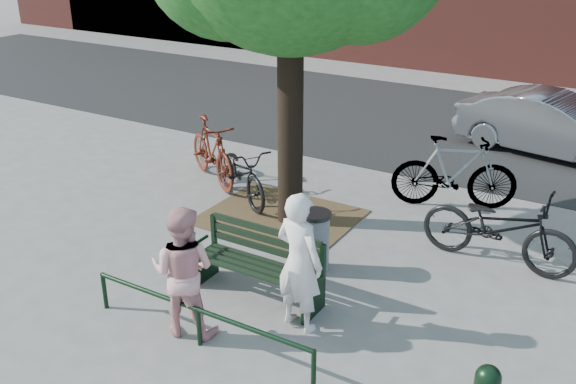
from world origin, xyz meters
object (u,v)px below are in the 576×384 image
Objects in this scene: park_bench at (260,262)px; bicycle_c at (499,227)px; parked_car at (553,125)px; person_right at (183,271)px; person_left at (299,262)px; litter_bin at (315,241)px.

bicycle_c reaches higher than park_bench.
park_bench is 7.96m from parked_car.
bicycle_c is at bearing -144.37° from person_right.
bicycle_c is at bearing 44.63° from park_bench.
parked_car is at bearing -90.34° from person_left.
litter_bin is (-0.48, 1.27, -0.43)m from person_left.
bicycle_c is at bearing -167.11° from parked_car.
person_left is at bearing -69.53° from litter_bin.
person_left is 1.98× the size of litter_bin.
person_right reaches higher than parked_car.
parked_car is (2.53, 8.77, -0.17)m from person_right.
park_bench is at bearing -14.21° from person_left.
parked_car is (2.22, 7.64, 0.16)m from park_bench.
bicycle_c is (2.44, 2.40, 0.09)m from park_bench.
parked_car is at bearing 73.81° from park_bench.
person_left reaches higher than litter_bin.
bicycle_c is 0.56× the size of parked_car.
park_bench is at bearing 136.48° from bicycle_c.
person_left is 0.80× the size of bicycle_c.
litter_bin is at bearing 126.74° from bicycle_c.
person_right is 1.83× the size of litter_bin.
litter_bin is 2.59m from bicycle_c.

